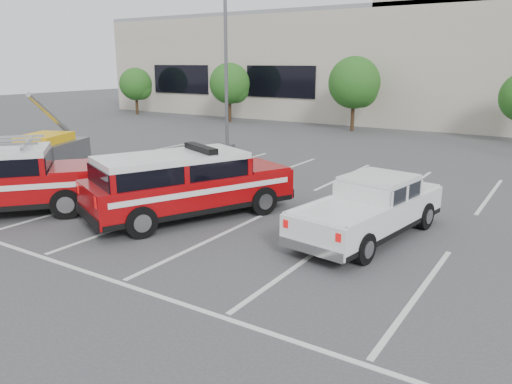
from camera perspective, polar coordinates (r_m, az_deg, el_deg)
ground at (r=12.86m, az=-5.92°, el=-5.79°), size 120.00×120.00×0.00m
stall_markings at (r=16.43m, az=3.91°, el=-1.16°), size 23.00×15.00×0.01m
convention_building at (r=41.89m, az=23.31°, el=13.85°), size 60.00×16.99×13.20m
tree_far_left at (r=45.24m, az=-13.46°, el=11.78°), size 2.77×2.77×3.99m
tree_left at (r=38.68m, az=-2.89°, el=12.13°), size 3.07×3.07×4.42m
tree_mid_left at (r=33.84m, az=11.32°, el=11.96°), size 3.37×3.37×4.85m
light_pole_left at (r=26.46m, az=-3.48°, el=16.18°), size 0.90×0.60×10.24m
fire_chief_suv at (r=14.79m, az=-7.94°, el=0.36°), size 4.46×6.34×2.10m
white_pickup at (r=13.36m, az=12.84°, el=-2.45°), size 2.55×5.37×1.58m
utility_rig at (r=23.60m, az=-23.19°, el=4.16°), size 3.42×4.55×3.28m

